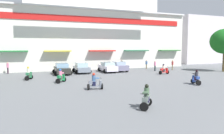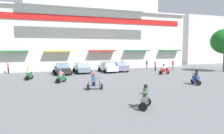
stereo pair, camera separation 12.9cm
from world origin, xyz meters
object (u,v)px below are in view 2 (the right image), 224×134
object	(u,v)px
parked_car_0	(62,69)
scooter_rider_3	(164,70)
pedestrian_1	(147,64)
parked_car_1	(82,68)
scooter_rider_4	(61,77)
pedestrian_4	(122,64)
pedestrian_2	(155,65)
pedestrian_0	(8,67)
pedestrian_3	(173,64)
scooter_rider_7	(94,83)
scooter_rider_6	(196,78)
scooter_rider_1	(29,74)
parked_car_2	(108,67)
scooter_rider_0	(145,99)
parked_car_3	(119,66)

from	to	relation	value
parked_car_0	scooter_rider_3	bearing A→B (deg)	-20.87
pedestrian_1	parked_car_1	bearing A→B (deg)	-172.73
scooter_rider_4	pedestrian_1	size ratio (longest dim) A/B	0.93
pedestrian_4	scooter_rider_4	bearing A→B (deg)	-138.05
parked_car_1	pedestrian_2	size ratio (longest dim) A/B	2.70
pedestrian_0	pedestrian_1	world-z (taller)	pedestrian_0
parked_car_0	scooter_rider_4	size ratio (longest dim) A/B	2.95
parked_car_0	pedestrian_3	xyz separation A→B (m)	(17.84, -1.06, 0.20)
scooter_rider_7	scooter_rider_6	bearing A→B (deg)	-6.66
parked_car_0	scooter_rider_1	size ratio (longest dim) A/B	2.81
scooter_rider_1	scooter_rider_4	distance (m)	4.62
parked_car_2	scooter_rider_0	size ratio (longest dim) A/B	2.86
pedestrian_0	pedestrian_3	size ratio (longest dim) A/B	1.01
pedestrian_1	pedestrian_3	xyz separation A→B (m)	(3.00, -3.29, 0.06)
pedestrian_3	scooter_rider_0	bearing A→B (deg)	-130.95
parked_car_0	pedestrian_2	distance (m)	14.48
parked_car_1	scooter_rider_0	bearing A→B (deg)	-91.40
parked_car_3	scooter_rider_6	bearing A→B (deg)	-79.69
pedestrian_4	scooter_rider_1	bearing A→B (deg)	-154.29
pedestrian_1	pedestrian_4	bearing A→B (deg)	165.75
pedestrian_1	pedestrian_3	bearing A→B (deg)	-47.66
parked_car_2	scooter_rider_7	world-z (taller)	same
parked_car_0	scooter_rider_3	xyz separation A→B (m)	(13.34, -5.09, -0.16)
parked_car_1	scooter_rider_6	xyz separation A→B (m)	(8.50, -13.98, -0.11)
scooter_rider_4	pedestrian_1	world-z (taller)	pedestrian_1
parked_car_1	pedestrian_4	world-z (taller)	pedestrian_4
scooter_rider_6	pedestrian_1	size ratio (longest dim) A/B	0.95
scooter_rider_6	scooter_rider_7	bearing A→B (deg)	173.34
scooter_rider_0	scooter_rider_6	bearing A→B (deg)	31.53
parked_car_0	pedestrian_1	world-z (taller)	pedestrian_1
scooter_rider_6	pedestrian_3	distance (m)	13.79
scooter_rider_0	pedestrian_3	xyz separation A→B (m)	(15.38, 17.72, 0.37)
parked_car_0	pedestrian_4	distance (m)	11.07
parked_car_3	scooter_rider_3	size ratio (longest dim) A/B	2.62
pedestrian_2	parked_car_3	bearing A→B (deg)	162.31
parked_car_0	pedestrian_3	size ratio (longest dim) A/B	2.63
pedestrian_2	pedestrian_3	world-z (taller)	pedestrian_3
scooter_rider_6	pedestrian_2	bearing A→B (deg)	76.16
parked_car_1	parked_car_2	bearing A→B (deg)	-6.50
parked_car_1	pedestrian_0	distance (m)	10.45
scooter_rider_7	scooter_rider_0	bearing A→B (deg)	-79.19
scooter_rider_7	pedestrian_3	distance (m)	19.97
parked_car_0	parked_car_3	size ratio (longest dim) A/B	1.09
scooter_rider_6	scooter_rider_7	xyz separation A→B (m)	(-10.26, 1.20, -0.03)
scooter_rider_3	pedestrian_3	size ratio (longest dim) A/B	0.92
parked_car_2	pedestrian_2	xyz separation A→B (m)	(7.53, -1.38, 0.19)
parked_car_3	scooter_rider_4	world-z (taller)	parked_car_3
parked_car_2	pedestrian_3	size ratio (longest dim) A/B	2.55
parked_car_2	scooter_rider_6	bearing A→B (deg)	-71.47
pedestrian_1	pedestrian_2	xyz separation A→B (m)	(-0.41, -3.35, 0.04)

